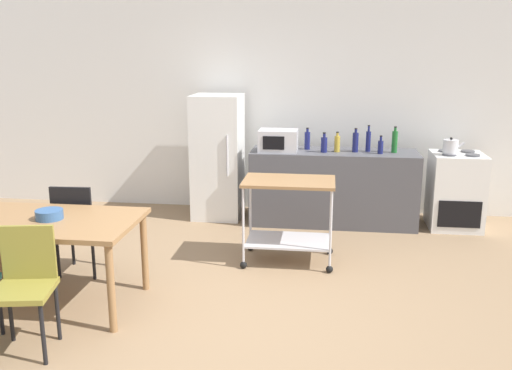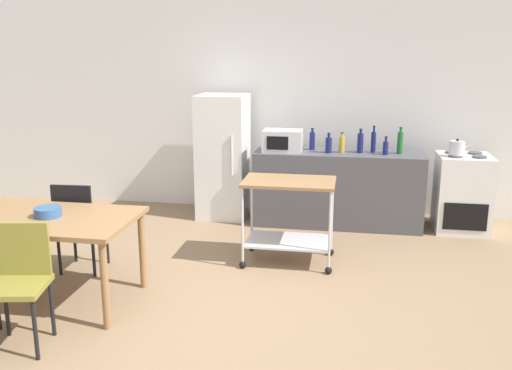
% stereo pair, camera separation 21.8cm
% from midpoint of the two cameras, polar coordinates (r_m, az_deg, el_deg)
% --- Properties ---
extents(ground_plane, '(12.00, 12.00, 0.00)m').
position_cam_midpoint_polar(ground_plane, '(4.68, -2.84, -13.05)').
color(ground_plane, '#8C7051').
extents(back_wall, '(8.40, 0.12, 2.90)m').
position_cam_midpoint_polar(back_wall, '(7.35, 2.52, 8.69)').
color(back_wall, silver).
rests_on(back_wall, ground_plane).
extents(kitchen_counter, '(2.00, 0.64, 0.90)m').
position_cam_midpoint_polar(kitchen_counter, '(6.87, 9.25, -0.33)').
color(kitchen_counter, '#4C4C51').
rests_on(kitchen_counter, ground_plane).
extents(dining_table, '(1.50, 0.90, 0.75)m').
position_cam_midpoint_polar(dining_table, '(4.95, -19.59, -3.96)').
color(dining_table, olive).
rests_on(dining_table, ground_plane).
extents(chair_black, '(0.42, 0.42, 0.89)m').
position_cam_midpoint_polar(chair_black, '(5.54, -16.60, -3.49)').
color(chair_black, black).
rests_on(chair_black, ground_plane).
extents(chair_olive, '(0.47, 0.47, 0.89)m').
position_cam_midpoint_polar(chair_olive, '(4.35, -21.67, -8.75)').
color(chair_olive, olive).
rests_on(chair_olive, ground_plane).
extents(stove_oven, '(0.60, 0.61, 0.92)m').
position_cam_midpoint_polar(stove_oven, '(7.03, 21.14, -0.75)').
color(stove_oven, white).
rests_on(stove_oven, ground_plane).
extents(refrigerator, '(0.60, 0.63, 1.55)m').
position_cam_midpoint_polar(refrigerator, '(7.05, -2.50, 2.92)').
color(refrigerator, white).
rests_on(refrigerator, ground_plane).
extents(kitchen_cart, '(0.91, 0.57, 0.85)m').
position_cam_midpoint_polar(kitchen_cart, '(5.55, 4.49, -2.30)').
color(kitchen_cart, olive).
rests_on(kitchen_cart, ground_plane).
extents(microwave, '(0.46, 0.35, 0.26)m').
position_cam_midpoint_polar(microwave, '(6.70, 3.67, 4.53)').
color(microwave, silver).
rests_on(microwave, kitchen_counter).
extents(bottle_sparkling_water, '(0.07, 0.07, 0.27)m').
position_cam_midpoint_polar(bottle_sparkling_water, '(6.85, 6.67, 4.54)').
color(bottle_sparkling_water, navy).
rests_on(bottle_sparkling_water, kitchen_counter).
extents(bottle_vinegar, '(0.08, 0.08, 0.24)m').
position_cam_midpoint_polar(bottle_vinegar, '(6.67, 8.36, 4.09)').
color(bottle_vinegar, navy).
rests_on(bottle_vinegar, kitchen_counter).
extents(bottle_hot_sauce, '(0.07, 0.07, 0.24)m').
position_cam_midpoint_polar(bottle_hot_sauce, '(6.72, 9.69, 4.14)').
color(bottle_hot_sauce, gold).
rests_on(bottle_hot_sauce, kitchen_counter).
extents(bottle_soy_sauce, '(0.07, 0.07, 0.29)m').
position_cam_midpoint_polar(bottle_soy_sauce, '(6.74, 11.53, 4.27)').
color(bottle_soy_sauce, navy).
rests_on(bottle_soy_sauce, kitchen_counter).
extents(bottle_wine, '(0.06, 0.06, 0.32)m').
position_cam_midpoint_polar(bottle_wine, '(6.79, 12.82, 4.36)').
color(bottle_wine, navy).
rests_on(bottle_wine, kitchen_counter).
extents(bottle_olive_oil, '(0.06, 0.06, 0.22)m').
position_cam_midpoint_polar(bottle_olive_oil, '(6.69, 14.01, 3.74)').
color(bottle_olive_oil, navy).
rests_on(bottle_olive_oil, kitchen_counter).
extents(bottle_sesame_oil, '(0.07, 0.07, 0.31)m').
position_cam_midpoint_polar(bottle_sesame_oil, '(6.79, 15.41, 4.22)').
color(bottle_sesame_oil, '#1E6628').
rests_on(bottle_sesame_oil, kitchen_counter).
extents(fruit_bowl, '(0.22, 0.22, 0.08)m').
position_cam_midpoint_polar(fruit_bowl, '(4.90, -19.31, -2.63)').
color(fruit_bowl, '#33598C').
rests_on(fruit_bowl, dining_table).
extents(kettle, '(0.24, 0.17, 0.19)m').
position_cam_midpoint_polar(kettle, '(6.80, 20.72, 3.55)').
color(kettle, silver).
rests_on(kettle, stove_oven).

